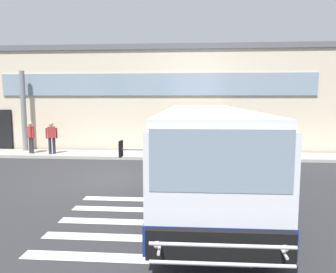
{
  "coord_description": "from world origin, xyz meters",
  "views": [
    {
      "loc": [
        3.09,
        -11.77,
        3.04
      ],
      "look_at": [
        2.1,
        1.2,
        1.5
      ],
      "focal_mm": 34.48,
      "sensor_mm": 36.0,
      "label": 1
    }
  ],
  "objects_px": {
    "entry_support_column": "(24,111)",
    "bus_main_foreground": "(204,149)",
    "safety_bollard_yellow": "(170,152)",
    "passenger_by_doorway": "(52,136)",
    "passenger_near_column": "(31,136)"
  },
  "relations": [
    {
      "from": "bus_main_foreground",
      "to": "safety_bollard_yellow",
      "type": "relative_size",
      "value": 13.42
    },
    {
      "from": "passenger_near_column",
      "to": "passenger_by_doorway",
      "type": "xyz_separation_m",
      "value": [
        1.18,
        -0.11,
        0.0
      ]
    },
    {
      "from": "entry_support_column",
      "to": "bus_main_foreground",
      "type": "height_order",
      "value": "entry_support_column"
    },
    {
      "from": "entry_support_column",
      "to": "safety_bollard_yellow",
      "type": "bearing_deg",
      "value": -12.31
    },
    {
      "from": "bus_main_foreground",
      "to": "safety_bollard_yellow",
      "type": "xyz_separation_m",
      "value": [
        -1.47,
        4.42,
        -0.89
      ]
    },
    {
      "from": "entry_support_column",
      "to": "passenger_by_doorway",
      "type": "height_order",
      "value": "entry_support_column"
    },
    {
      "from": "entry_support_column",
      "to": "safety_bollard_yellow",
      "type": "height_order",
      "value": "entry_support_column"
    },
    {
      "from": "entry_support_column",
      "to": "safety_bollard_yellow",
      "type": "xyz_separation_m",
      "value": [
        8.25,
        -1.8,
        -1.89
      ]
    },
    {
      "from": "passenger_by_doorway",
      "to": "safety_bollard_yellow",
      "type": "distance_m",
      "value": 6.35
    },
    {
      "from": "entry_support_column",
      "to": "passenger_by_doorway",
      "type": "relative_size",
      "value": 2.62
    },
    {
      "from": "passenger_near_column",
      "to": "safety_bollard_yellow",
      "type": "relative_size",
      "value": 1.86
    },
    {
      "from": "entry_support_column",
      "to": "passenger_near_column",
      "type": "bearing_deg",
      "value": -47.84
    },
    {
      "from": "passenger_by_doorway",
      "to": "safety_bollard_yellow",
      "type": "relative_size",
      "value": 1.86
    },
    {
      "from": "passenger_near_column",
      "to": "entry_support_column",
      "type": "bearing_deg",
      "value": 132.16
    },
    {
      "from": "passenger_near_column",
      "to": "bus_main_foreground",
      "type": "bearing_deg",
      "value": -30.88
    }
  ]
}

